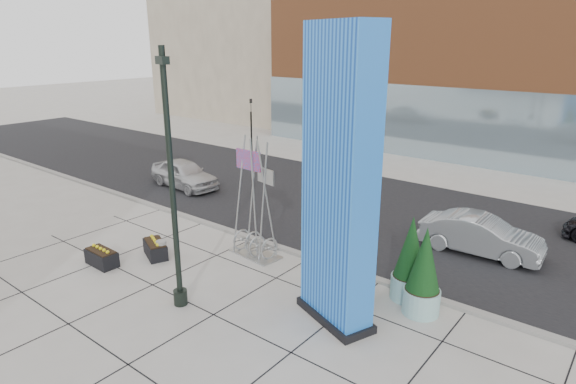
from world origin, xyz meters
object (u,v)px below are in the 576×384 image
Objects in this scene: car_white_west at (184,174)px; public_art_sculpture at (255,225)px; overhead_street_sign at (338,162)px; blue_pylon at (339,188)px; lamp_post at (174,208)px; concrete_bollard at (162,250)px; car_silver_mid at (481,236)px.

public_art_sculpture is at bearing -109.30° from car_white_west.
overhead_street_sign is at bearing -100.10° from car_white_west.
blue_pylon is 1.85× the size of car_white_west.
overhead_street_sign is (-1.74, 2.66, -0.05)m from blue_pylon.
blue_pylon is at bearing 28.77° from lamp_post.
blue_pylon is 4.95m from lamp_post.
blue_pylon reaches higher than public_art_sculpture.
concrete_bollard is 0.16× the size of car_white_west.
public_art_sculpture is at bearing -179.73° from blue_pylon.
blue_pylon reaches higher than lamp_post.
public_art_sculpture is (-0.59, 4.20, -1.99)m from lamp_post.
lamp_post is 1.73× the size of car_silver_mid.
public_art_sculpture is at bearing -144.78° from overhead_street_sign.
public_art_sculpture is 6.22× the size of concrete_bollard.
concrete_bollard is at bearing -128.63° from public_art_sculpture.
blue_pylon is at bearing 162.71° from car_silver_mid.
lamp_post is at bearing -28.52° from concrete_bollard.
car_white_west is (-9.69, 8.36, -2.44)m from lamp_post.
lamp_post is 11.77m from car_silver_mid.
lamp_post reaches higher than car_white_west.
lamp_post is at bearing -95.98° from overhead_street_sign.
public_art_sculpture is at bearing 126.40° from car_silver_mid.
car_white_west is at bearing 139.21° from lamp_post.
lamp_post is at bearing -125.52° from car_white_west.
concrete_bollard is (-3.12, 1.70, -2.84)m from lamp_post.
overhead_street_sign is at bearing 30.33° from concrete_bollard.
concrete_bollard is 12.29m from car_silver_mid.
blue_pylon is 1.80× the size of overhead_street_sign.
car_white_west is at bearing 134.58° from concrete_bollard.
car_silver_mid is (6.79, 5.50, -0.48)m from public_art_sculpture.
car_white_west reaches higher than car_silver_mid.
overhead_street_sign is at bearing 139.41° from car_silver_mid.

